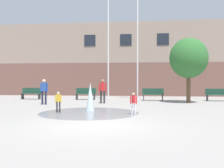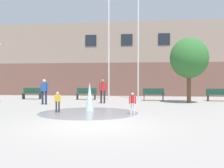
% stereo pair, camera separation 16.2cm
% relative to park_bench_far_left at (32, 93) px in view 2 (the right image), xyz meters
% --- Properties ---
extents(ground_plane, '(100.00, 100.00, 0.00)m').
position_rel_park_bench_far_left_xyz_m(ground_plane, '(7.27, -11.23, -0.48)').
color(ground_plane, gray).
extents(library_building, '(36.00, 6.05, 7.14)m').
position_rel_park_bench_far_left_xyz_m(library_building, '(7.27, 8.01, 3.09)').
color(library_building, brown).
rests_on(library_building, ground).
extents(splash_fountain, '(4.70, 4.70, 1.43)m').
position_rel_park_bench_far_left_xyz_m(splash_fountain, '(6.32, -7.50, -0.05)').
color(splash_fountain, gray).
rests_on(splash_fountain, ground).
extents(park_bench_far_left, '(1.60, 0.44, 0.91)m').
position_rel_park_bench_far_left_xyz_m(park_bench_far_left, '(0.00, 0.00, 0.00)').
color(park_bench_far_left, '#28282D').
rests_on(park_bench_far_left, ground).
extents(park_bench_center, '(1.60, 0.44, 0.91)m').
position_rel_park_bench_far_left_xyz_m(park_bench_center, '(4.44, 0.08, 0.00)').
color(park_bench_center, '#28282D').
rests_on(park_bench_center, ground).
extents(park_bench_near_trashcan, '(1.60, 0.44, 0.91)m').
position_rel_park_bench_far_left_xyz_m(park_bench_near_trashcan, '(9.65, -0.19, 0.00)').
color(park_bench_near_trashcan, '#28282D').
rests_on(park_bench_near_trashcan, ground).
extents(park_bench_far_right, '(1.60, 0.44, 0.91)m').
position_rel_park_bench_far_left_xyz_m(park_bench_far_right, '(14.30, -0.12, 0.00)').
color(park_bench_far_right, '#28282D').
rests_on(park_bench_far_right, ground).
extents(child_with_pink_shirt, '(0.31, 0.24, 0.99)m').
position_rel_park_bench_far_left_xyz_m(child_with_pink_shirt, '(8.48, -8.34, 0.10)').
color(child_with_pink_shirt, silver).
rests_on(child_with_pink_shirt, ground).
extents(teen_by_trashcan, '(0.50, 0.38, 1.59)m').
position_rel_park_bench_far_left_xyz_m(teen_by_trashcan, '(6.25, -2.96, 0.45)').
color(teen_by_trashcan, '#28282D').
rests_on(teen_by_trashcan, ground).
extents(adult_in_red, '(0.50, 0.23, 1.59)m').
position_rel_park_bench_far_left_xyz_m(adult_in_red, '(2.71, -4.22, 0.45)').
color(adult_in_red, '#1E233D').
rests_on(adult_in_red, ground).
extents(child_in_fountain, '(0.31, 0.18, 0.99)m').
position_rel_park_bench_far_left_xyz_m(child_in_fountain, '(4.89, -8.00, 0.10)').
color(child_in_fountain, '#28282D').
rests_on(child_in_fountain, ground).
extents(flagpole_left, '(0.80, 0.10, 8.75)m').
position_rel_park_bench_far_left_xyz_m(flagpole_left, '(6.20, 0.48, 4.15)').
color(flagpole_left, silver).
rests_on(flagpole_left, ground).
extents(flagpole_right, '(0.80, 0.10, 9.18)m').
position_rel_park_bench_far_left_xyz_m(flagpole_right, '(8.51, 0.48, 4.36)').
color(flagpole_right, silver).
rests_on(flagpole_right, ground).
extents(street_tree_near_building, '(2.55, 2.55, 4.38)m').
position_rel_park_bench_far_left_xyz_m(street_tree_near_building, '(11.96, -1.93, 2.53)').
color(street_tree_near_building, brown).
rests_on(street_tree_near_building, ground).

